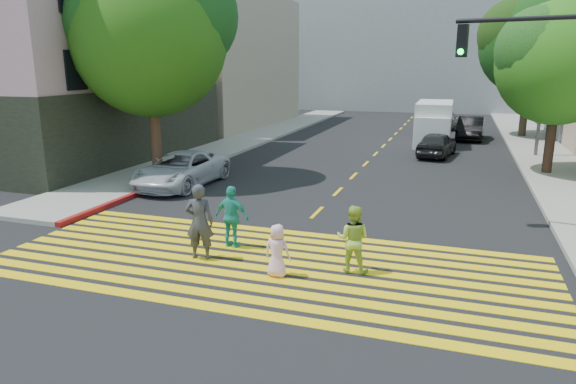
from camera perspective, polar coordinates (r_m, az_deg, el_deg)
The scene contains 23 objects.
ground at distance 11.51m, azimuth -4.82°, elevation -10.23°, with size 120.00×120.00×0.00m, color black.
sidewalk_left at distance 34.39m, azimuth -3.41°, elevation 6.18°, with size 3.00×40.00×0.15m, color gray.
sidewalk_right at distance 25.41m, azimuth 27.86°, elevation 1.82°, with size 3.00×60.00×0.15m, color gray.
curb_red at distance 19.72m, azimuth -16.47°, elevation -0.20°, with size 0.20×8.00×0.16m, color maroon.
crosswalk at distance 12.59m, azimuth -2.52°, elevation -7.98°, with size 13.40×5.30×0.01m.
lane_line at distance 32.73m, azimuth 10.94°, elevation 5.44°, with size 0.12×34.40×0.01m.
building_left_pink at distance 29.60m, azimuth -25.22°, elevation 12.41°, with size 12.10×14.10×11.00m.
building_left_tan at distance 42.71m, azimuth -10.07°, elevation 14.13°, with size 12.00×16.00×10.00m, color tan.
backdrop_block at distance 57.79m, azimuth 14.80°, elevation 14.79°, with size 30.00×8.00×12.00m, color gray.
tree_left at distance 22.21m, azimuth -14.93°, elevation 16.97°, with size 8.09×8.04×8.97m.
tree_right_near at distance 24.76m, azimuth 28.15°, elevation 13.16°, with size 6.32×6.16×7.47m.
tree_right_far at distance 37.37m, azimuth 25.62°, elevation 15.08°, with size 7.46×7.05×9.33m.
pedestrian_man at distance 12.81m, azimuth -9.80°, elevation -3.28°, with size 0.70×0.46×1.91m, color #36373D.
pedestrian_woman at distance 11.98m, azimuth 7.22°, elevation -5.19°, with size 0.78×0.61×1.60m, color #A3C543.
pedestrian_child at distance 11.68m, azimuth -1.21°, elevation -6.53°, with size 0.60×0.39×1.23m, color #F4B7D4.
pedestrian_extra at distance 13.52m, azimuth -6.24°, elevation -2.77°, with size 0.98×0.41×1.66m, color teal.
white_sedan at distance 20.81m, azimuth -11.74°, elevation 2.48°, with size 2.23×4.83×1.34m, color silver.
dark_car_near at distance 28.14m, azimuth 16.21°, elevation 5.13°, with size 1.55×3.86×1.32m, color black.
silver_car at distance 41.22m, azimuth 17.04°, elevation 7.70°, with size 1.82×4.49×1.30m, color gray.
dark_car_parked at distance 35.37m, azimuth 19.61°, elevation 6.70°, with size 1.56×4.46×1.47m, color black.
white_van at distance 32.49m, azimuth 15.87°, elevation 7.23°, with size 2.08×5.39×2.53m.
traffic_signal at distance 15.36m, azimuth 28.98°, elevation 9.90°, with size 4.25×0.97×6.30m.
street_lamp at distance 29.25m, azimuth 26.55°, elevation 14.27°, with size 2.18×0.73×9.74m.
Camera 1 is at (4.22, -9.62, 4.70)m, focal length 32.00 mm.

